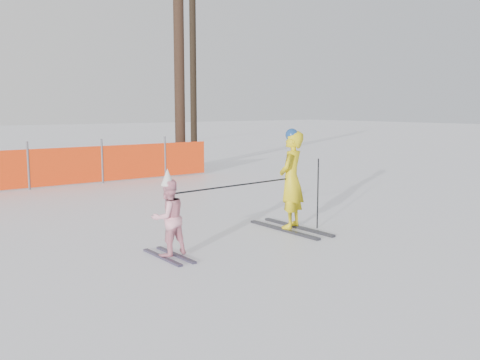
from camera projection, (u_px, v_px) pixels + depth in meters
name	position (u px, v px, depth m)	size (l,w,h in m)	color
ground	(260.00, 249.00, 8.04)	(120.00, 120.00, 0.00)	white
adult	(291.00, 180.00, 9.22)	(0.73, 1.72, 1.76)	black
child	(168.00, 217.00, 7.55)	(0.56, 1.03, 1.27)	black
ski_poles	(266.00, 189.00, 8.71)	(2.90, 0.24, 1.24)	black
tree_trunks	(78.00, 81.00, 17.01)	(10.97, 3.88, 6.08)	#312016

